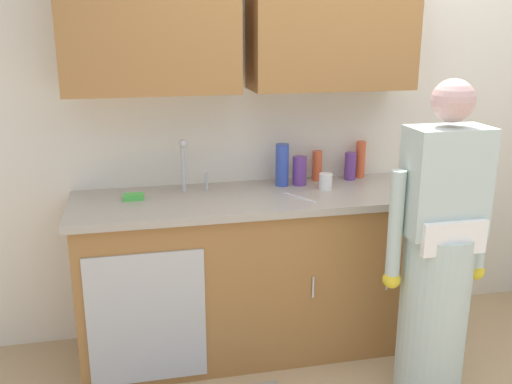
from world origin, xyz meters
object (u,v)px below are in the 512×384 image
at_px(bottle_water_tall, 299,171).
at_px(bottle_soap, 360,159).
at_px(knife_on_counter, 299,197).
at_px(bottle_water_short, 350,166).
at_px(sponge, 134,197).
at_px(bottle_cleaner_spray, 317,166).
at_px(bottle_dish_liquid, 282,165).
at_px(cup_by_sink, 326,181).
at_px(sink, 194,201).
at_px(person_at_sink, 437,269).

relative_size(bottle_water_tall, bottle_soap, 0.75).
xyz_separation_m(bottle_water_tall, knife_on_counter, (-0.08, -0.26, -0.08)).
relative_size(bottle_water_short, knife_on_counter, 0.70).
relative_size(knife_on_counter, sponge, 2.18).
relative_size(bottle_cleaner_spray, sponge, 1.66).
relative_size(bottle_dish_liquid, bottle_water_short, 1.48).
bearing_deg(bottle_water_tall, bottle_water_short, 8.72).
xyz_separation_m(bottle_dish_liquid, bottle_soap, (0.52, 0.08, -0.01)).
relative_size(bottle_water_tall, cup_by_sink, 1.87).
xyz_separation_m(bottle_water_tall, bottle_soap, (0.42, 0.09, 0.03)).
bearing_deg(bottle_water_short, sponge, -173.62).
xyz_separation_m(bottle_water_short, cup_by_sink, (-0.22, -0.17, -0.04)).
bearing_deg(bottle_cleaner_spray, bottle_dish_liquid, -163.74).
bearing_deg(cup_by_sink, knife_on_counter, -144.83).
height_order(knife_on_counter, sponge, sponge).
distance_m(bottle_soap, sponge, 1.39).
height_order(sink, bottle_water_short, sink).
xyz_separation_m(sink, cup_by_sink, (0.76, 0.02, 0.06)).
xyz_separation_m(bottle_soap, bottle_cleaner_spray, (-0.28, -0.01, -0.02)).
distance_m(sink, bottle_dish_liquid, 0.57).
height_order(person_at_sink, sponge, person_at_sink).
height_order(bottle_water_tall, cup_by_sink, bottle_water_tall).
bearing_deg(bottle_dish_liquid, sink, -164.73).
bearing_deg(bottle_soap, bottle_water_short, -155.88).
height_order(person_at_sink, bottle_soap, person_at_sink).
relative_size(bottle_water_tall, sponge, 1.55).
xyz_separation_m(bottle_cleaner_spray, sponge, (-1.10, -0.17, -0.08)).
bearing_deg(bottle_water_tall, knife_on_counter, -106.47).
height_order(bottle_cleaner_spray, cup_by_sink, bottle_cleaner_spray).
bearing_deg(bottle_cleaner_spray, person_at_sink, -67.91).
bearing_deg(bottle_soap, sink, -167.86).
height_order(bottle_soap, cup_by_sink, bottle_soap).
relative_size(sink, cup_by_sink, 5.47).
bearing_deg(bottle_dish_liquid, person_at_sink, -53.45).
distance_m(bottle_soap, bottle_cleaner_spray, 0.28).
bearing_deg(knife_on_counter, bottle_soap, -82.31).
distance_m(sink, bottle_cleaner_spray, 0.81).
distance_m(bottle_water_tall, bottle_water_short, 0.34).
height_order(bottle_water_tall, knife_on_counter, bottle_water_tall).
relative_size(person_at_sink, bottle_dish_liquid, 6.54).
bearing_deg(bottle_cleaner_spray, cup_by_sink, -93.33).
relative_size(bottle_soap, bottle_cleaner_spray, 1.24).
distance_m(bottle_soap, cup_by_sink, 0.37).
bearing_deg(knife_on_counter, sponge, 51.70).
xyz_separation_m(bottle_water_short, sponge, (-1.30, -0.15, -0.07)).
distance_m(sink, bottle_soap, 1.09).
height_order(bottle_dish_liquid, bottle_water_short, bottle_dish_liquid).
xyz_separation_m(bottle_soap, knife_on_counter, (-0.49, -0.35, -0.11)).
bearing_deg(knife_on_counter, sink, 50.31).
relative_size(bottle_soap, sponge, 2.06).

